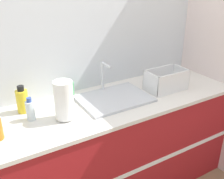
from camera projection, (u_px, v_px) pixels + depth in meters
wall_back at (85, 46)px, 2.23m from camera, size 4.69×0.06×2.60m
wall_right at (213, 38)px, 2.49m from camera, size 0.06×2.68×2.60m
counter_cabinet at (107, 149)px, 2.29m from camera, size 2.31×0.70×0.92m
sink at (114, 97)px, 2.15m from camera, size 0.57×0.42×0.27m
paper_towel_roll at (64, 100)px, 1.81m from camera, size 0.13×0.13×0.29m
dish_rack at (166, 82)px, 2.30m from camera, size 0.35×0.21×0.18m
bottle_yellow at (22, 101)px, 1.93m from camera, size 0.09×0.09×0.21m
bottle_clear at (30, 110)px, 1.83m from camera, size 0.06×0.06×0.17m
soap_dispenser at (71, 89)px, 2.19m from camera, size 0.05×0.05×0.14m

